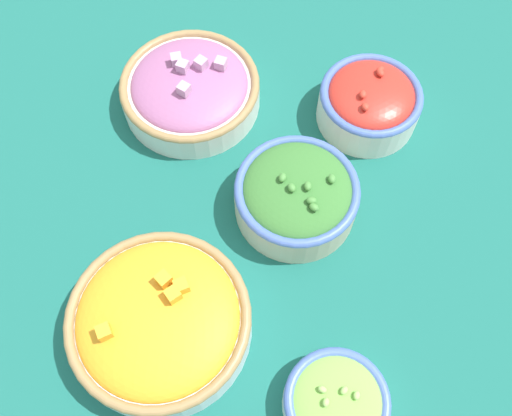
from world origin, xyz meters
TOP-DOWN VIEW (x-y plane):
  - ground_plane at (0.00, 0.00)m, footprint 3.00×3.00m
  - bowl_broccoli at (-0.02, 0.05)m, footprint 0.16×0.16m
  - bowl_squash at (0.16, -0.10)m, footprint 0.21×0.21m
  - bowl_lettuce at (0.23, 0.11)m, footprint 0.12×0.12m
  - bowl_red_onion at (-0.18, -0.11)m, footprint 0.20×0.20m
  - bowl_cherry_tomatoes at (-0.17, 0.14)m, footprint 0.14×0.14m

SIDE VIEW (x-z plane):
  - ground_plane at x=0.00m, z-range 0.00..0.00m
  - bowl_lettuce at x=0.23m, z-range 0.00..0.05m
  - bowl_red_onion at x=-0.18m, z-range -0.01..0.07m
  - bowl_squash at x=0.16m, z-range -0.01..0.08m
  - bowl_cherry_tomatoes at x=-0.17m, z-range 0.00..0.07m
  - bowl_broccoli at x=-0.02m, z-range 0.00..0.08m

